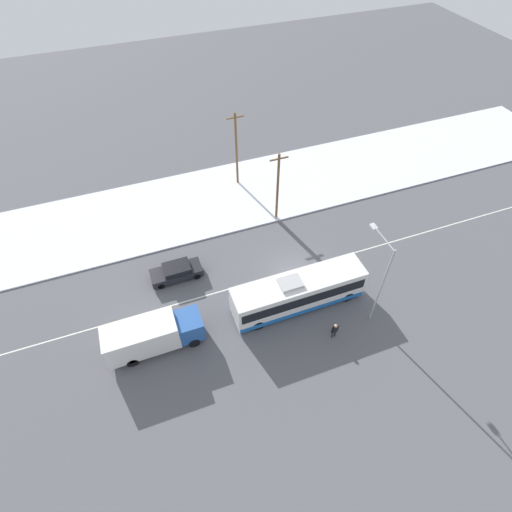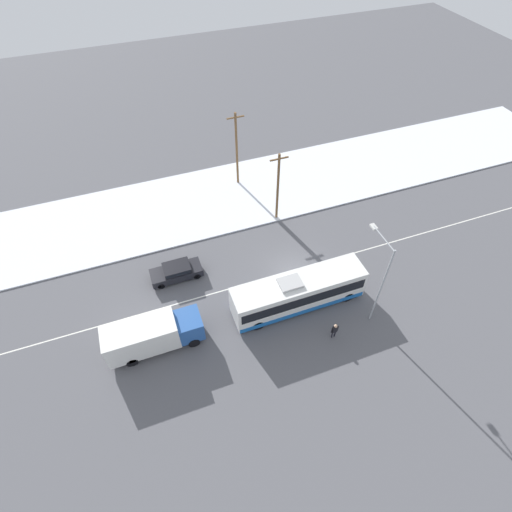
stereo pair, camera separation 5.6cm
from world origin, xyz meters
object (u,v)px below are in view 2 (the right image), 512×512
Objects in this scene: pedestrian_at_stop at (335,330)px; utility_pole_roadside at (278,187)px; city_bus at (298,292)px; box_truck at (152,335)px; streetlamp at (380,273)px; sedan_car at (176,271)px; utility_pole_snowlot at (237,149)px.

pedestrian_at_stop is 0.22× the size of utility_pole_roadside.
city_bus is 6.53× the size of pedestrian_at_stop.
box_truck is 17.88m from utility_pole_roadside.
utility_pole_roadside reaches higher than city_bus.
utility_pole_roadside is (-2.61, 13.37, -1.18)m from streetlamp.
box_truck is 13.93m from pedestrian_at_stop.
city_bus is 4.17m from pedestrian_at_stop.
city_bus reaches higher than pedestrian_at_stop.
sedan_car is 0.53× the size of utility_pole_snowlot.
streetlamp reaches higher than sedan_car.
box_truck is at bearing 63.29° from sedan_car.
sedan_car is at bearing -159.48° from utility_pole_roadside.
box_truck is 4.30× the size of pedestrian_at_stop.
sedan_car is 14.89m from utility_pole_snowlot.
streetlamp reaches higher than utility_pole_roadside.
pedestrian_at_stop is at bearing 134.85° from sedan_car.
pedestrian_at_stop is at bearing -87.72° from utility_pole_snowlot.
box_truck is at bearing 163.20° from pedestrian_at_stop.
box_truck is 0.96× the size of utility_pole_roadside.
utility_pole_roadside is at bearing 77.17° from city_bus.
pedestrian_at_stop is (1.39, -3.89, -0.58)m from city_bus.
utility_pole_snowlot is (0.54, 17.36, 2.79)m from city_bus.
pedestrian_at_stop is (10.19, -10.25, 0.26)m from sedan_car.
box_truck is 1.62× the size of sedan_car.
sedan_car is 2.65× the size of pedestrian_at_stop.
utility_pole_roadside is at bearing -159.48° from sedan_car.
streetlamp is (5.01, -2.82, 3.55)m from city_bus.
city_bus is at bearing -91.78° from utility_pole_snowlot.
utility_pole_snowlot is (-1.86, 6.81, 0.42)m from utility_pole_roadside.
utility_pole_snowlot reaches higher than city_bus.
sedan_car is 14.45m from pedestrian_at_stop.
sedan_car is at bearing 63.29° from box_truck.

